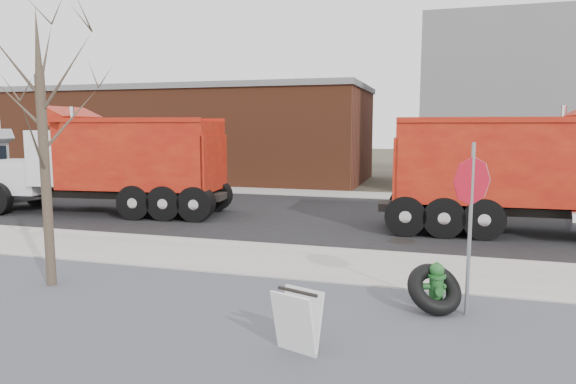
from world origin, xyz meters
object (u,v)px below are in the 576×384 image
(truck_tire, at_px, (434,289))
(stop_sign, at_px, (471,200))
(fire_hydrant, at_px, (436,289))
(sandwich_board, at_px, (297,321))
(dump_truck_red_b, at_px, (112,161))
(dump_truck_red_a, at_px, (533,170))

(truck_tire, bearing_deg, stop_sign, -3.23)
(fire_hydrant, bearing_deg, sandwich_board, -144.91)
(truck_tire, bearing_deg, sandwich_board, -129.59)
(fire_hydrant, distance_m, truck_tire, 0.10)
(dump_truck_red_b, bearing_deg, stop_sign, 142.30)
(fire_hydrant, bearing_deg, dump_truck_red_b, 132.03)
(stop_sign, bearing_deg, dump_truck_red_a, 54.65)
(truck_tire, relative_size, sandwich_board, 1.39)
(dump_truck_red_a, bearing_deg, truck_tire, -112.10)
(sandwich_board, xyz_separation_m, dump_truck_red_b, (-9.16, 9.04, 1.41))
(fire_hydrant, bearing_deg, truck_tire, -123.90)
(stop_sign, relative_size, sandwich_board, 3.25)
(fire_hydrant, relative_size, sandwich_board, 0.96)
(sandwich_board, height_order, dump_truck_red_a, dump_truck_red_a)
(fire_hydrant, height_order, sandwich_board, sandwich_board)
(fire_hydrant, xyz_separation_m, dump_truck_red_b, (-10.95, 6.82, 1.49))
(truck_tire, relative_size, dump_truck_red_b, 0.14)
(sandwich_board, distance_m, dump_truck_red_a, 10.30)
(truck_tire, bearing_deg, fire_hydrant, 72.16)
(truck_tire, xyz_separation_m, dump_truck_red_b, (-10.92, 6.91, 1.47))
(truck_tire, xyz_separation_m, stop_sign, (0.51, -0.03, 1.51))
(truck_tire, bearing_deg, dump_truck_red_b, 147.67)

